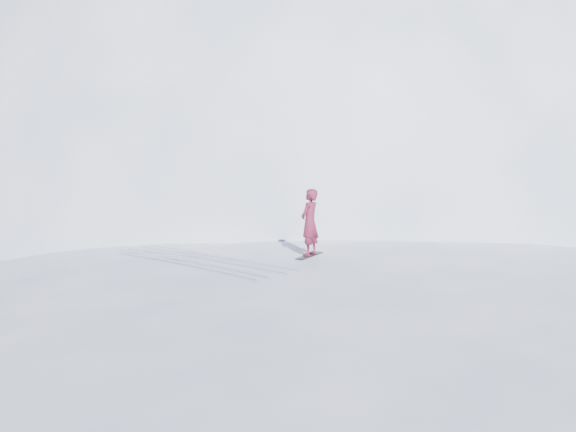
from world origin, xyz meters
The scene contains 8 objects.
ground centered at (0.00, 0.00, 0.00)m, with size 400.00×400.00×0.00m, color white.
near_ridge centered at (1.00, 3.00, 0.00)m, with size 36.00×28.00×4.80m, color white.
summit_peak centered at (22.00, 26.00, 0.00)m, with size 60.00×56.00×56.00m, color white.
peak_shoulder centered at (10.00, 20.00, 0.00)m, with size 28.00×24.00×18.00m, color white.
wind_bumps centered at (-0.56, 2.12, 0.00)m, with size 16.00×14.40×1.00m.
snowboard centered at (1.04, 2.64, 2.41)m, with size 1.29×0.24×0.02m, color black.
snowboarder centered at (1.04, 2.64, 3.41)m, with size 0.72×0.47×1.97m, color maroon.
board_tracks centered at (-1.76, 4.25, 2.42)m, with size 2.58×5.92×0.04m.
Camera 1 is at (-9.01, -8.45, 5.35)m, focal length 32.00 mm.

